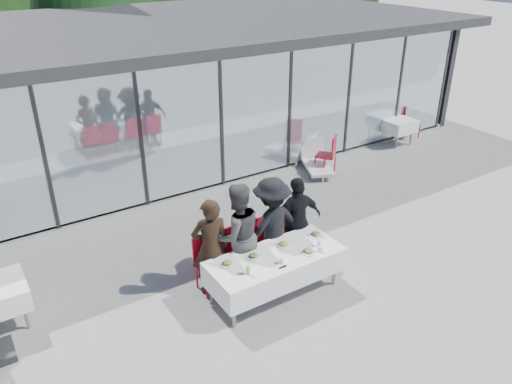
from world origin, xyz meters
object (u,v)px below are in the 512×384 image
diner_b (237,235)px  plate_c (284,244)px  spare_chair_b (329,153)px  diner_chair_b (234,251)px  dining_table (275,266)px  spare_table_right (398,125)px  lounger (315,160)px  diner_d (297,220)px  diner_a (211,247)px  diner_c (272,225)px  spare_chair_a (409,120)px  juice_bottle (248,270)px  plate_a (228,263)px  folded_eyeglasses (283,267)px  plate_d (316,234)px  diner_chair_a (208,260)px  diner_chair_c (267,240)px  diner_chair_d (292,231)px  plate_b (254,256)px  plate_extra (309,251)px

diner_b → plate_c: 0.80m
plate_c → spare_chair_b: 4.88m
diner_chair_b → dining_table: bearing=-65.1°
spare_table_right → lounger: spare_table_right is taller
spare_chair_b → plate_c: bearing=-139.3°
plate_c → diner_d: bearing=36.2°
diner_a → diner_c: bearing=-166.1°
spare_table_right → lounger: size_ratio=0.59×
diner_d → spare_chair_b: size_ratio=1.71×
diner_b → spare_chair_a: diner_b is taller
juice_bottle → diner_a: bearing=104.4°
plate_a → folded_eyeglasses: 0.87m
plate_d → folded_eyeglasses: size_ratio=1.76×
diner_a → diner_d: size_ratio=1.04×
diner_chair_a → diner_b: (0.50, -0.13, 0.39)m
diner_d → folded_eyeglasses: diner_d is taller
dining_table → juice_bottle: 0.73m
diner_a → diner_chair_c: 1.25m
diner_chair_d → plate_a: size_ratio=3.96×
diner_d → plate_d: diner_d is taller
diner_a → diner_chair_c: diner_a is taller
diner_a → spare_chair_b: bearing=-136.6°
diner_a → plate_b: bearing=151.9°
plate_d → spare_chair_a: bearing=30.2°
diner_b → dining_table: bearing=124.2°
diner_chair_b → spare_chair_b: size_ratio=1.00×
diner_chair_b → spare_chair_a: 8.70m
spare_table_right → diner_chair_b: bearing=-157.0°
diner_chair_a → diner_c: size_ratio=0.54×
diner_chair_d → spare_chair_b: size_ratio=1.00×
diner_chair_c → dining_table: bearing=-114.9°
diner_chair_c → diner_chair_d: size_ratio=1.00×
diner_chair_a → diner_chair_d: (1.76, 0.00, 0.00)m
plate_d → plate_extra: size_ratio=1.00×
diner_a → spare_chair_a: size_ratio=1.78×
plate_b → plate_extra: size_ratio=1.00×
plate_a → spare_chair_b: (4.76, 3.15, -0.24)m
plate_a → folded_eyeglasses: (0.69, -0.53, -0.02)m
plate_a → plate_d: (1.72, -0.07, 0.00)m
plate_d → juice_bottle: (-1.58, -0.32, 0.05)m
diner_chair_d → lounger: bearing=45.0°
diner_chair_b → spare_chair_a: size_ratio=1.00×
diner_c → diner_chair_d: bearing=-172.5°
folded_eyeglasses → plate_d: bearing=24.2°
plate_c → plate_a: bearing=178.8°
spare_chair_a → folded_eyeglasses: bearing=-150.5°
diner_chair_a → diner_c: (1.20, -0.13, 0.36)m
plate_c → plate_extra: 0.46m
dining_table → diner_a: 1.11m
plate_extra → diner_chair_c: bearing=99.1°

